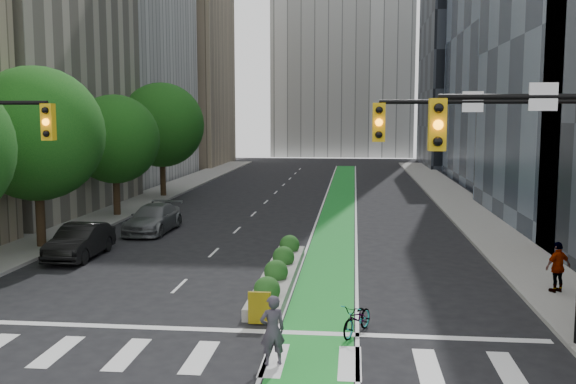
% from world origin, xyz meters
% --- Properties ---
extents(ground, '(160.00, 160.00, 0.00)m').
position_xyz_m(ground, '(0.00, 0.00, 0.00)').
color(ground, black).
rests_on(ground, ground).
extents(sidewalk_left, '(3.60, 90.00, 0.15)m').
position_xyz_m(sidewalk_left, '(-11.80, 25.00, 0.07)').
color(sidewalk_left, gray).
rests_on(sidewalk_left, ground).
extents(sidewalk_right, '(3.60, 90.00, 0.15)m').
position_xyz_m(sidewalk_right, '(11.80, 25.00, 0.07)').
color(sidewalk_right, gray).
rests_on(sidewalk_right, ground).
extents(bike_lane_paint, '(2.20, 70.00, 0.01)m').
position_xyz_m(bike_lane_paint, '(3.00, 30.00, 0.01)').
color(bike_lane_paint, '#198B29').
rests_on(bike_lane_paint, ground).
extents(building_tan_far, '(14.00, 16.00, 26.00)m').
position_xyz_m(building_tan_far, '(-20.00, 66.00, 13.00)').
color(building_tan_far, tan).
rests_on(building_tan_far, ground).
extents(building_dark_end, '(14.00, 18.00, 28.00)m').
position_xyz_m(building_dark_end, '(20.00, 68.00, 14.00)').
color(building_dark_end, black).
rests_on(building_dark_end, ground).
extents(tree_mid, '(6.40, 6.40, 8.78)m').
position_xyz_m(tree_mid, '(-11.00, 12.00, 5.57)').
color(tree_mid, black).
rests_on(tree_mid, ground).
extents(tree_midfar, '(5.60, 5.60, 7.76)m').
position_xyz_m(tree_midfar, '(-11.00, 22.00, 4.95)').
color(tree_midfar, black).
rests_on(tree_midfar, ground).
extents(tree_far, '(6.60, 6.60, 9.00)m').
position_xyz_m(tree_far, '(-11.00, 32.00, 5.69)').
color(tree_far, black).
rests_on(tree_far, ground).
extents(signal_right, '(5.82, 0.51, 7.20)m').
position_xyz_m(signal_right, '(8.67, 0.47, 4.80)').
color(signal_right, black).
rests_on(signal_right, ground).
extents(median_planter, '(1.20, 10.26, 1.10)m').
position_xyz_m(median_planter, '(1.20, 7.04, 0.37)').
color(median_planter, gray).
rests_on(median_planter, ground).
extents(bicycle, '(1.32, 1.90, 0.95)m').
position_xyz_m(bicycle, '(4.20, 1.30, 0.47)').
color(bicycle, gray).
rests_on(bicycle, ground).
extents(cyclist, '(0.79, 0.67, 1.85)m').
position_xyz_m(cyclist, '(2.00, -1.30, 0.92)').
color(cyclist, '#3B3641').
rests_on(cyclist, ground).
extents(parked_car_left_near, '(1.84, 4.15, 1.39)m').
position_xyz_m(parked_car_left_near, '(-8.78, 10.88, 0.69)').
color(parked_car_left_near, '#0D0D4F').
rests_on(parked_car_left_near, ground).
extents(parked_car_left_mid, '(1.67, 4.70, 1.54)m').
position_xyz_m(parked_car_left_mid, '(-8.28, 10.26, 0.77)').
color(parked_car_left_mid, black).
rests_on(parked_car_left_mid, ground).
extents(parked_car_left_far, '(2.31, 5.32, 1.53)m').
position_xyz_m(parked_car_left_far, '(-7.00, 16.93, 0.76)').
color(parked_car_left_far, '#56595B').
rests_on(parked_car_left_far, ground).
extents(pedestrian_far, '(1.16, 0.89, 1.83)m').
position_xyz_m(pedestrian_far, '(11.33, 6.07, 1.06)').
color(pedestrian_far, gray).
rests_on(pedestrian_far, sidewalk_right).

